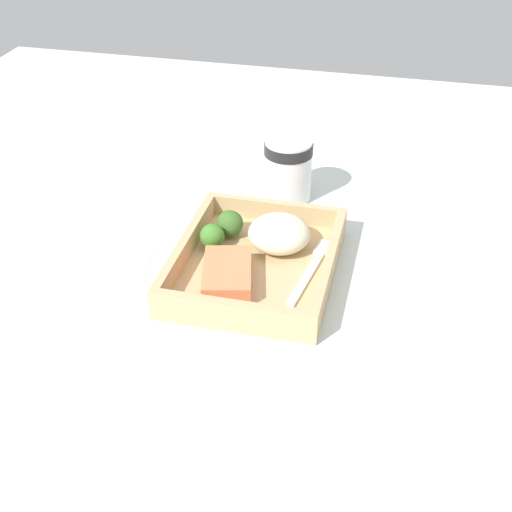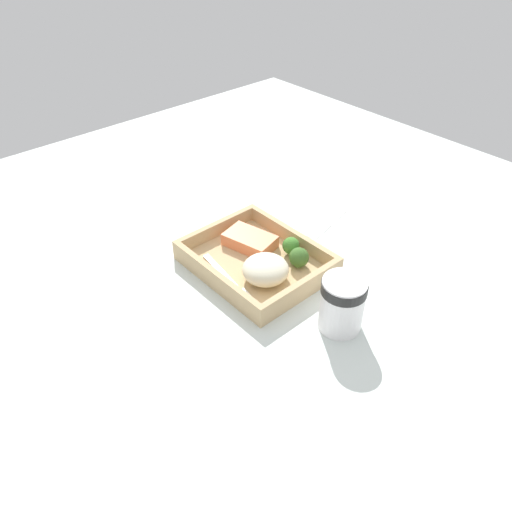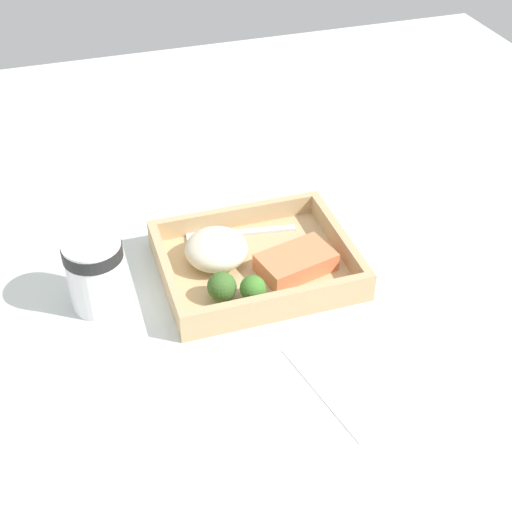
% 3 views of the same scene
% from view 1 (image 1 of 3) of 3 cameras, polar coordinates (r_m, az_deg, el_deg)
% --- Properties ---
extents(ground_plane, '(1.60, 1.60, 0.02)m').
position_cam_1_polar(ground_plane, '(0.97, 0.00, -1.81)').
color(ground_plane, silver).
extents(takeout_tray, '(0.26, 0.21, 0.01)m').
position_cam_1_polar(takeout_tray, '(0.96, 0.00, -1.04)').
color(takeout_tray, tan).
rests_on(takeout_tray, ground_plane).
extents(tray_rim, '(0.26, 0.21, 0.03)m').
position_cam_1_polar(tray_rim, '(0.95, 0.00, 0.00)').
color(tray_rim, tan).
rests_on(tray_rim, takeout_tray).
extents(salmon_fillet, '(0.11, 0.08, 0.03)m').
position_cam_1_polar(salmon_fillet, '(0.92, -2.31, -1.53)').
color(salmon_fillet, '#EC7E50').
rests_on(salmon_fillet, takeout_tray).
extents(mashed_potatoes, '(0.09, 0.09, 0.05)m').
position_cam_1_polar(mashed_potatoes, '(0.98, 1.87, 1.81)').
color(mashed_potatoes, beige).
rests_on(mashed_potatoes, takeout_tray).
extents(broccoli_floret_1, '(0.04, 0.04, 0.04)m').
position_cam_1_polar(broccoli_floret_1, '(1.01, -2.11, 2.58)').
color(broccoli_floret_1, '#75A157').
rests_on(broccoli_floret_1, takeout_tray).
extents(broccoli_floret_2, '(0.03, 0.03, 0.04)m').
position_cam_1_polar(broccoli_floret_2, '(0.98, -3.52, 1.59)').
color(broccoli_floret_2, '#78A259').
rests_on(broccoli_floret_2, takeout_tray).
extents(fork, '(0.16, 0.04, 0.00)m').
position_cam_1_polar(fork, '(0.95, 4.55, -0.91)').
color(fork, silver).
rests_on(fork, takeout_tray).
extents(paper_cup, '(0.08, 0.08, 0.10)m').
position_cam_1_polar(paper_cup, '(1.11, 2.57, 7.16)').
color(paper_cup, white).
rests_on(paper_cup, ground_plane).
extents(receipt_slip, '(0.10, 0.17, 0.00)m').
position_cam_1_polar(receipt_slip, '(1.00, -12.96, -0.66)').
color(receipt_slip, white).
rests_on(receipt_slip, ground_plane).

